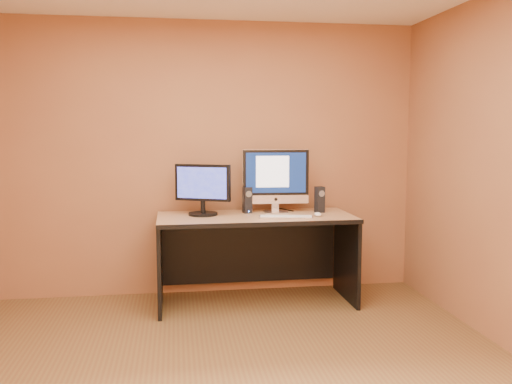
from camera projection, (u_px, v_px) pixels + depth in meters
floor at (233, 384)px, 3.37m from camera, size 4.00×4.00×0.00m
walls at (232, 177)px, 3.22m from camera, size 4.00×4.00×2.60m
desk at (256, 260)px, 4.91m from camera, size 1.76×0.78×0.81m
imac at (276, 180)px, 5.01m from camera, size 0.64×0.26×0.60m
second_monitor at (203, 190)px, 4.87m from camera, size 0.59×0.45×0.46m
speaker_left at (247, 200)px, 5.01m from camera, size 0.09×0.09×0.24m
speaker_right at (320, 200)px, 5.05m from camera, size 0.09×0.09×0.24m
keyboard at (286, 217)px, 4.74m from camera, size 0.49×0.21×0.02m
mouse at (318, 214)px, 4.82m from camera, size 0.08×0.12×0.04m
cable_a at (285, 210)px, 5.20m from camera, size 0.12×0.21×0.01m
cable_b at (274, 210)px, 5.16m from camera, size 0.09×0.18×0.01m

